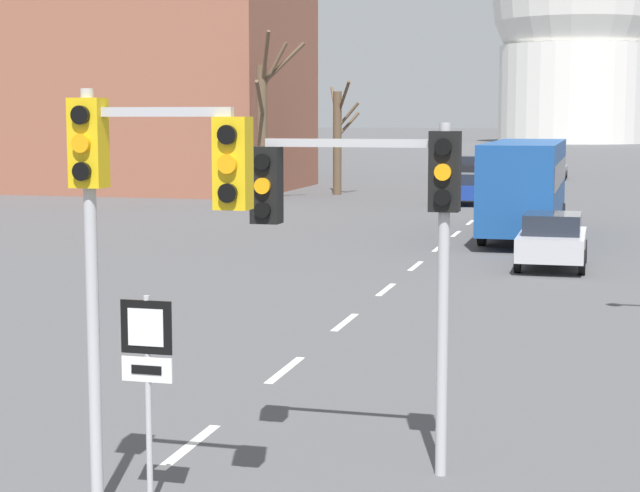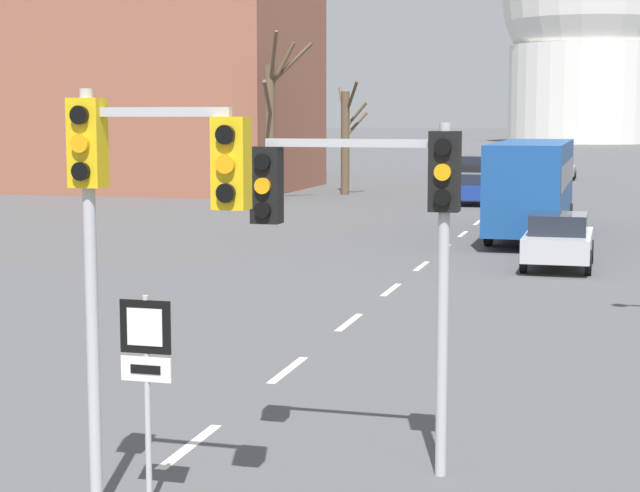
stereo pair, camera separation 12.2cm
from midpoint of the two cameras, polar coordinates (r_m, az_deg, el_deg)
The scene contains 24 objects.
lane_stripe_1 at distance 14.69m, azimuth -7.22°, elevation -10.54°, with size 0.16×2.00×0.01m, color silver.
lane_stripe_2 at distance 18.78m, azimuth -2.05°, elevation -6.61°, with size 0.16×2.00×0.01m, color silver.
lane_stripe_3 at distance 23.03m, azimuth 1.19°, elevation -4.08°, with size 0.16×2.00×0.01m, color silver.
lane_stripe_4 at distance 27.36m, azimuth 3.41°, elevation -2.33°, with size 0.16×2.00×0.01m, color silver.
lane_stripe_5 at distance 31.73m, azimuth 5.01°, elevation -1.06°, with size 0.16×2.00×0.01m, color silver.
lane_stripe_6 at distance 36.14m, azimuth 6.23°, elevation -0.10°, with size 0.16×2.00×0.01m, color silver.
lane_stripe_7 at distance 40.56m, azimuth 7.18°, elevation 0.65°, with size 0.16×2.00×0.01m, color silver.
lane_stripe_8 at distance 45.00m, azimuth 7.94°, elevation 1.26°, with size 0.16×2.00×0.01m, color silver.
lane_stripe_9 at distance 49.46m, azimuth 8.56°, elevation 1.75°, with size 0.16×2.00×0.01m, color silver.
lane_stripe_10 at distance 53.92m, azimuth 9.09°, elevation 2.16°, with size 0.16×2.00×0.01m, color silver.
lane_stripe_11 at distance 58.38m, azimuth 9.53°, elevation 2.51°, with size 0.16×2.00×0.01m, color silver.
lane_stripe_12 at distance 62.85m, azimuth 9.91°, elevation 2.81°, with size 0.16×2.00×0.01m, color silver.
traffic_signal_centre_tall at distance 11.55m, azimuth -9.93°, elevation 2.62°, with size 2.00×0.34×4.70m.
traffic_signal_near_right at distance 13.03m, azimuth 2.81°, elevation 1.98°, with size 2.59×0.34×4.33m.
route_sign_post at distance 12.12m, azimuth -9.49°, elevation -6.27°, with size 0.60×0.08×2.43m.
sedan_near_left at distance 78.20m, azimuth 7.71°, elevation 4.23°, with size 1.87×4.59×1.57m.
sedan_near_right at distance 31.83m, azimuth 12.17°, elevation 0.34°, with size 1.96×4.11×1.61m.
sedan_mid_centre at distance 54.17m, azimuth 7.66°, elevation 3.06°, with size 1.82×3.85×1.57m.
sedan_far_left at distance 77.11m, azimuth 12.27°, elevation 4.09°, with size 1.92×4.13×1.58m.
sedan_far_right at distance 84.40m, azimuth 9.74°, elevation 4.36°, with size 1.79×3.90×1.48m.
city_bus at distance 39.96m, azimuth 10.81°, elevation 3.43°, with size 2.66×10.80×3.48m.
bare_tree_left_near at distance 60.33m, azimuth 0.92°, elevation 5.83°, with size 2.07×3.40×6.38m.
bare_tree_left_far at distance 55.46m, azimuth -3.09°, elevation 6.55°, with size 2.50×2.67×8.68m.
capitol_dome at distance 186.08m, azimuth 13.35°, elevation 11.10°, with size 26.96×26.96×38.07m.
Camera 1 is at (5.24, -6.05, 4.40)m, focal length 60.00 mm.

